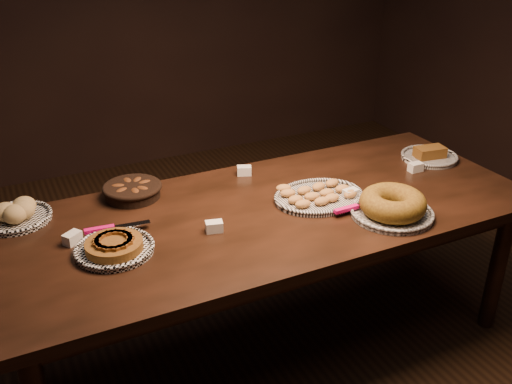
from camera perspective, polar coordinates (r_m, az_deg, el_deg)
name	(u,v)px	position (r m, az deg, el deg)	size (l,w,h in m)	color
ground	(268,341)	(2.95, 1.24, -14.64)	(5.00, 5.00, 0.00)	black
buffet_table	(270,223)	(2.56, 1.38, -3.13)	(2.40, 1.00, 0.75)	black
apple_tart_plate	(114,247)	(2.27, -13.99, -5.33)	(0.34, 0.32, 0.06)	white
madeleine_platter	(318,196)	(2.62, 6.22, -0.36)	(0.42, 0.34, 0.05)	black
bundt_cake_plate	(392,206)	(2.52, 13.47, -1.36)	(0.41, 0.36, 0.11)	black
croissant_basket	(132,189)	(2.67, -12.25, 0.25)	(0.27, 0.27, 0.07)	black
bread_roll_plate	(17,214)	(2.62, -22.83, -2.00)	(0.30, 0.30, 0.09)	white
loaf_plate	(429,156)	(3.17, 16.95, 3.51)	(0.30, 0.30, 0.07)	black
tent_cards	(268,196)	(2.58, 1.26, -0.44)	(1.76, 0.52, 0.04)	white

